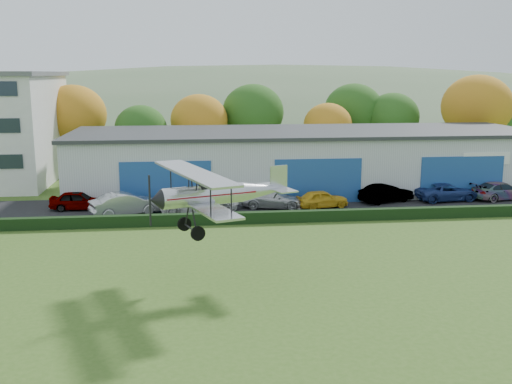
{
  "coord_description": "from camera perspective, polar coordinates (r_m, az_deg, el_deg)",
  "views": [
    {
      "loc": [
        -5.21,
        -23.33,
        10.23
      ],
      "look_at": [
        -1.46,
        9.15,
        3.64
      ],
      "focal_mm": 41.4,
      "sensor_mm": 36.0,
      "label": 1
    }
  ],
  "objects": [
    {
      "name": "car_6",
      "position": [
        50.41,
        17.93,
        0.01
      ],
      "size": [
        5.32,
        2.87,
        1.42
      ],
      "primitive_type": "imported",
      "rotation": [
        0.0,
        0.0,
        1.67
      ],
      "color": "navy",
      "rests_on": "apron"
    },
    {
      "name": "hedge",
      "position": [
        41.55,
        5.01,
        -2.33
      ],
      "size": [
        46.0,
        0.6,
        0.8
      ],
      "primitive_type": "cube",
      "color": "black",
      "rests_on": "ground"
    },
    {
      "name": "car_0",
      "position": [
        46.74,
        -16.8,
        -0.78
      ],
      "size": [
        4.25,
        1.82,
        1.43
      ],
      "primitive_type": "imported",
      "rotation": [
        0.0,
        0.0,
        1.54
      ],
      "color": "gray",
      "rests_on": "apron"
    },
    {
      "name": "car_2",
      "position": [
        44.09,
        -5.54,
        -0.91
      ],
      "size": [
        6.24,
        3.52,
        1.65
      ],
      "primitive_type": "imported",
      "rotation": [
        0.0,
        0.0,
        1.71
      ],
      "color": "silver",
      "rests_on": "apron"
    },
    {
      "name": "distant_hills",
      "position": [
        164.98,
        -6.24,
        3.22
      ],
      "size": [
        430.0,
        196.0,
        56.0
      ],
      "color": "#4C6642",
      "rests_on": "ground"
    },
    {
      "name": "car_7",
      "position": [
        52.41,
        22.56,
        0.12
      ],
      "size": [
        5.29,
        3.0,
        1.44
      ],
      "primitive_type": "imported",
      "rotation": [
        0.0,
        0.0,
        1.78
      ],
      "color": "gray",
      "rests_on": "apron"
    },
    {
      "name": "car_1",
      "position": [
        44.0,
        -12.49,
        -1.14
      ],
      "size": [
        5.36,
        3.69,
        1.67
      ],
      "primitive_type": "imported",
      "rotation": [
        0.0,
        0.0,
        1.99
      ],
      "color": "silver",
      "rests_on": "apron"
    },
    {
      "name": "apron",
      "position": [
        46.22,
        3.81,
        -1.39
      ],
      "size": [
        48.0,
        9.0,
        0.05
      ],
      "primitive_type": "cube",
      "color": "black",
      "rests_on": "ground"
    },
    {
      "name": "car_5",
      "position": [
        48.49,
        12.47,
        -0.11
      ],
      "size": [
        4.74,
        2.99,
        1.47
      ],
      "primitive_type": "imported",
      "rotation": [
        0.0,
        0.0,
        1.92
      ],
      "color": "gray",
      "rests_on": "apron"
    },
    {
      "name": "tree_belt",
      "position": [
        64.4,
        -1.17,
        7.28
      ],
      "size": [
        75.7,
        13.22,
        10.12
      ],
      "color": "#3D2614",
      "rests_on": "ground"
    },
    {
      "name": "car_3",
      "position": [
        45.37,
        1.63,
        -0.65
      ],
      "size": [
        5.23,
        3.04,
        1.42
      ],
      "primitive_type": "imported",
      "rotation": [
        0.0,
        0.0,
        1.35
      ],
      "color": "silver",
      "rests_on": "apron"
    },
    {
      "name": "biplane",
      "position": [
        28.52,
        -3.96,
        -0.04
      ],
      "size": [
        7.28,
        8.2,
        3.09
      ],
      "rotation": [
        0.0,
        0.0,
        0.33
      ],
      "color": "silver"
    },
    {
      "name": "ground",
      "position": [
        26.0,
        5.64,
        -11.84
      ],
      "size": [
        300.0,
        300.0,
        0.0
      ],
      "primitive_type": "plane",
      "color": "#36571B",
      "rests_on": "ground"
    },
    {
      "name": "car_4",
      "position": [
        45.69,
        6.4,
        -0.67
      ],
      "size": [
        4.29,
        2.44,
        1.37
      ],
      "primitive_type": "imported",
      "rotation": [
        0.0,
        0.0,
        1.78
      ],
      "color": "gold",
      "rests_on": "apron"
    },
    {
      "name": "hangar",
      "position": [
        52.86,
        4.63,
        3.12
      ],
      "size": [
        40.6,
        12.6,
        5.3
      ],
      "color": "#B2B7BC",
      "rests_on": "ground"
    }
  ]
}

